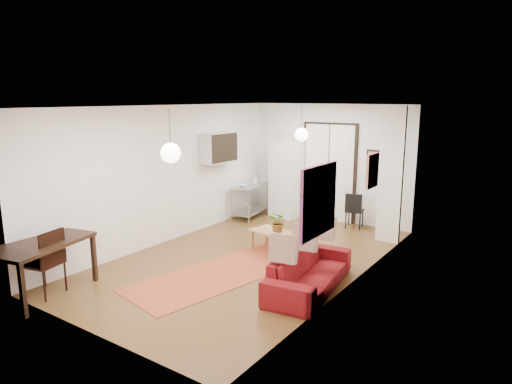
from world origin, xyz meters
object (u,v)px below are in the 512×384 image
Objects in this scene: dining_chair_near at (48,255)px; black_side_chair at (356,207)px; coffee_table at (274,234)px; kitchen_counter at (250,196)px; sofa at (309,271)px; dining_chair_far at (48,255)px; fridge at (287,180)px; dining_table at (40,248)px.

dining_chair_near is 6.78m from black_side_chair.
coffee_table is 2.72m from kitchen_counter.
dining_chair_near is (-1.92, -3.64, 0.25)m from coffee_table.
dining_chair_far reaches higher than sofa.
fridge is at bearing 34.16° from kitchen_counter.
sofa is 4.16m from dining_chair_near.
fridge reaches higher than kitchen_counter.
coffee_table is at bearing 62.69° from dining_table.
kitchen_counter is 1.14× the size of dining_chair_far.
sofa is 4.65m from fridge.
dining_chair_far is (0.02, -5.54, 0.06)m from kitchen_counter.
dining_chair_near is 1.24× the size of black_side_chair.
dining_chair_near is at bearing 0.00° from dining_chair_far.
kitchen_counter is at bearing 167.58° from dining_chair_near.
black_side_chair is (2.58, 6.27, -0.12)m from dining_chair_near.
sofa is 1.88m from coffee_table.
fridge reaches higher than dining_chair_far.
kitchen_counter is (-1.94, 1.90, 0.19)m from coffee_table.
fridge reaches higher than sofa.
dining_table is at bearing -92.63° from fridge.
black_side_chair is at bearing 145.06° from dining_chair_near.
coffee_table is 0.54× the size of fridge.
coffee_table is 0.99× the size of dining_chair_near.
fridge reaches higher than dining_table.
dining_chair_far is at bearing 0.00° from dining_chair_near.
kitchen_counter is 1.14× the size of dining_chair_near.
kitchen_counter is 0.71× the size of dining_table.
fridge is 6.24m from dining_chair_near.
dining_chair_near reaches higher than dining_table.
coffee_table is at bearing -60.52° from fridge.
fridge is 1.83× the size of dining_chair_far.
coffee_table is 0.87× the size of kitchen_counter.
dining_chair_far reaches higher than coffee_table.
kitchen_counter is at bearing 39.40° from sofa.
coffee_table is at bearing 139.61° from dining_chair_far.
fridge is 6.34m from dining_table.
dining_chair_near and dining_chair_far have the same top height.
fridge reaches higher than dining_chair_near.
kitchen_counter is at bearing 167.58° from dining_chair_far.
coffee_table is at bearing -52.39° from kitchen_counter.
sofa reaches higher than coffee_table.
kitchen_counter reaches higher than black_side_chair.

